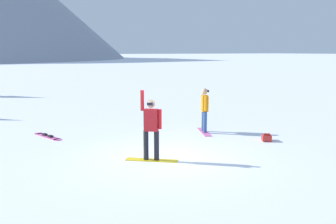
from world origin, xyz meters
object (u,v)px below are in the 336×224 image
(snowboarder_midground, at_px, (204,109))
(backpack_red, at_px, (266,137))
(loose_snowboard_far_spare, at_px, (48,136))
(snowboarder_foreground, at_px, (151,128))

(snowboarder_midground, xyz_separation_m, backpack_red, (1.19, -2.28, -0.81))
(loose_snowboard_far_spare, height_order, backpack_red, backpack_red)
(snowboarder_midground, height_order, loose_snowboard_far_spare, snowboarder_midground)
(snowboarder_midground, relative_size, loose_snowboard_far_spare, 1.01)
(snowboarder_midground, xyz_separation_m, loose_snowboard_far_spare, (-5.70, 2.18, -0.92))
(snowboarder_foreground, bearing_deg, snowboarder_midground, 34.69)
(snowboarder_foreground, height_order, backpack_red, snowboarder_foreground)
(snowboarder_foreground, xyz_separation_m, backpack_red, (4.74, 0.19, -0.88))
(snowboarder_foreground, relative_size, snowboarder_midground, 1.19)
(loose_snowboard_far_spare, distance_m, backpack_red, 8.20)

